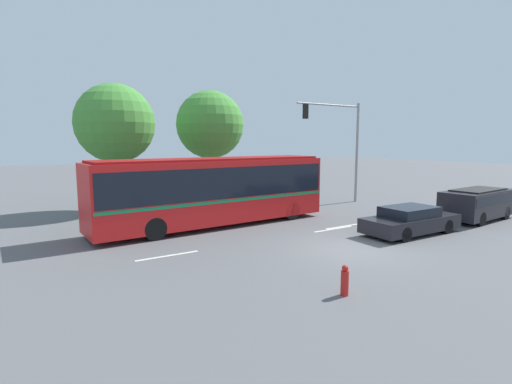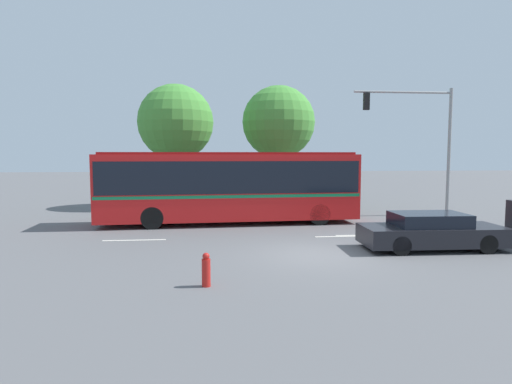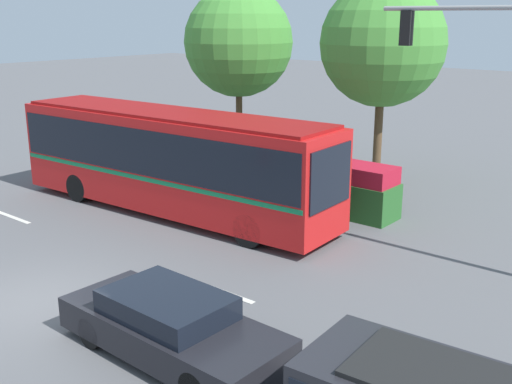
# 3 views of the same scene
# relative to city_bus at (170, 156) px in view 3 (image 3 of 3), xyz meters

# --- Properties ---
(ground_plane) EXTENTS (140.00, 140.00, 0.00)m
(ground_plane) POSITION_rel_city_bus_xyz_m (2.62, -6.84, -1.94)
(ground_plane) COLOR #5B5B5E
(city_bus) EXTENTS (12.30, 3.15, 3.41)m
(city_bus) POSITION_rel_city_bus_xyz_m (0.00, 0.00, 0.00)
(city_bus) COLOR red
(city_bus) RESTS_ON ground
(sedan_foreground) EXTENTS (4.90, 1.99, 1.27)m
(sedan_foreground) POSITION_rel_city_bus_xyz_m (6.79, -6.39, -1.32)
(sedan_foreground) COLOR black
(sedan_foreground) RESTS_ON ground
(flowering_hedge) EXTENTS (7.47, 1.34, 1.75)m
(flowering_hedge) POSITION_rel_city_bus_xyz_m (2.63, 3.55, -1.08)
(flowering_hedge) COLOR #286028
(flowering_hedge) RESTS_ON ground
(street_tree_left) EXTENTS (4.71, 4.71, 7.66)m
(street_tree_left) POSITION_rel_city_bus_xyz_m (-3.08, 7.04, 3.36)
(street_tree_left) COLOR brown
(street_tree_left) RESTS_ON ground
(street_tree_centre) EXTENTS (4.73, 4.73, 7.77)m
(street_tree_centre) POSITION_rel_city_bus_xyz_m (3.50, 7.69, 3.46)
(street_tree_centre) COLOR brown
(street_tree_centre) RESTS_ON ground
(lane_stripe_near) EXTENTS (2.40, 0.16, 0.01)m
(lane_stripe_near) POSITION_rel_city_bus_xyz_m (5.39, -3.64, -1.93)
(lane_stripe_near) COLOR silver
(lane_stripe_near) RESTS_ON ground
(lane_stripe_mid) EXTENTS (2.40, 0.16, 0.01)m
(lane_stripe_mid) POSITION_rel_city_bus_xyz_m (-3.82, -3.80, -1.93)
(lane_stripe_mid) COLOR silver
(lane_stripe_mid) RESTS_ON ground
(lane_stripe_far) EXTENTS (2.40, 0.16, 0.01)m
(lane_stripe_far) POSITION_rel_city_bus_xyz_m (4.48, -3.83, -1.93)
(lane_stripe_far) COLOR silver
(lane_stripe_far) RESTS_ON ground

